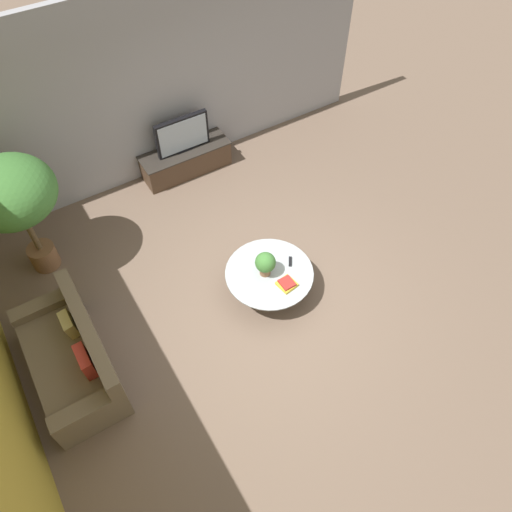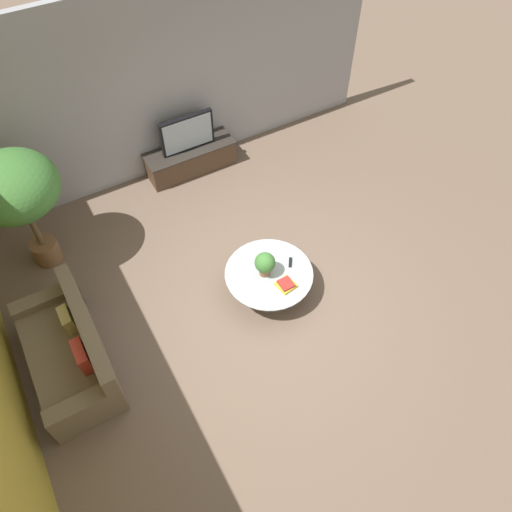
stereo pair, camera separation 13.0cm
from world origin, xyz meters
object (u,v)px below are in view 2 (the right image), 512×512
television (187,133)px  couch_by_wall (71,353)px  coffee_table (269,278)px  potted_palm_tall (15,190)px  potted_plant_tabletop (265,263)px  media_console (190,158)px

television → couch_by_wall: bearing=-137.3°
coffee_table → potted_palm_tall: 3.42m
television → couch_by_wall: 3.84m
television → potted_plant_tabletop: size_ratio=2.41×
media_console → potted_plant_tabletop: potted_plant_tabletop is taller
couch_by_wall → potted_plant_tabletop: 2.64m
media_console → couch_by_wall: size_ratio=0.85×
media_console → couch_by_wall: 3.81m
potted_palm_tall → potted_plant_tabletop: (2.44, -2.04, -0.77)m
media_console → potted_plant_tabletop: size_ratio=4.03×
potted_plant_tabletop → media_console: bearing=86.1°
television → coffee_table: bearing=-92.8°
media_console → coffee_table: (-0.14, -2.80, 0.05)m
media_console → couch_by_wall: bearing=-137.3°
media_console → potted_palm_tall: potted_palm_tall is taller
coffee_table → potted_palm_tall: bearing=140.4°
potted_palm_tall → potted_plant_tabletop: bearing=-39.9°
television → potted_plant_tabletop: television is taller
television → potted_palm_tall: (-2.63, -0.74, 0.63)m
media_console → couch_by_wall: (-2.80, -2.59, 0.05)m
television → potted_palm_tall: size_ratio=0.48×
couch_by_wall → potted_plant_tabletop: couch_by_wall is taller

